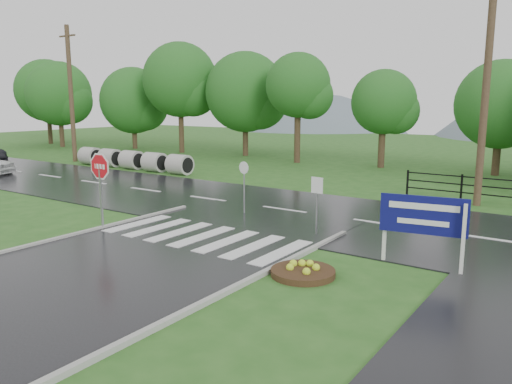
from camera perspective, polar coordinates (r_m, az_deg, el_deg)
The scene contains 13 objects.
ground at distance 12.97m, azimuth -20.95°, elevation -9.83°, with size 120.00×120.00×0.00m, color #2A5D1F.
main_road at distance 20.07m, azimuth 3.24°, elevation -2.13°, with size 90.00×8.00×0.04m, color black.
walkway at distance 11.68m, azimuth 24.29°, elevation -12.34°, with size 2.20×11.00×0.04m, color #232325.
crosswalk at distance 16.12m, azimuth -6.14°, elevation -5.06°, with size 6.50×2.80×0.02m.
treeline at distance 32.36m, azimuth 17.90°, elevation 2.15°, with size 83.20×5.20×10.00m.
culvert_pipes at distance 33.21m, azimuth -14.01°, elevation 3.58°, with size 9.70×1.20×1.20m.
stop_sign at distance 17.58m, azimuth -17.41°, elevation 2.06°, with size 1.24×0.07×2.79m.
estate_billboard at distance 13.61m, azimuth 18.57°, elevation -2.92°, with size 2.18×0.43×1.93m.
flower_bed at distance 12.73m, azimuth 5.39°, elevation -8.98°, with size 1.63×1.63×0.33m.
reg_sign_small at distance 16.18m, azimuth 6.99°, elevation -0.20°, with size 0.43×0.07×1.93m.
reg_sign_round at distance 19.19m, azimuth -1.38°, elevation 1.32°, with size 0.48×0.09×2.06m.
utility_pole_west at distance 38.56m, azimuth -20.39°, elevation 10.50°, with size 1.70×0.32×9.58m.
utility_pole_east at distance 22.59m, azimuth 24.75°, elevation 10.12°, with size 1.60×0.43×9.07m.
Camera 1 is at (10.23, -6.71, 4.32)m, focal length 35.00 mm.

